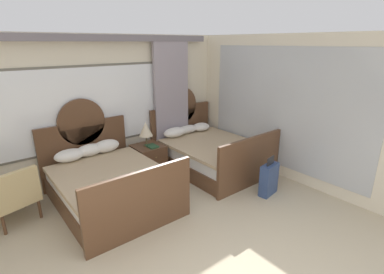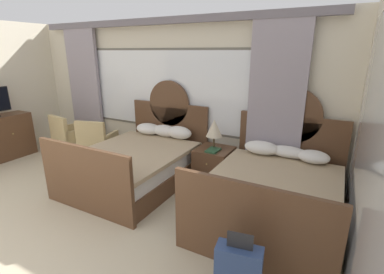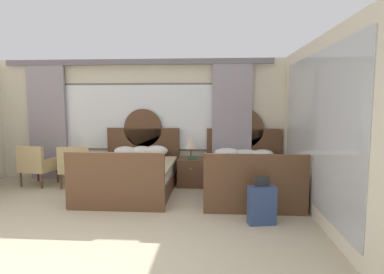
# 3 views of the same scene
# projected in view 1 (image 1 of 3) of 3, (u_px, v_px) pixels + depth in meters

# --- Properties ---
(wall_back_window) EXTENTS (6.41, 0.22, 2.70)m
(wall_back_window) POSITION_uv_depth(u_px,v_px,m) (72.00, 110.00, 5.13)
(wall_back_window) COLOR beige
(wall_back_window) RESTS_ON ground_plane
(wall_right_mirror) EXTENTS (0.08, 4.93, 2.70)m
(wall_right_mirror) POSITION_uv_depth(u_px,v_px,m) (297.00, 111.00, 5.28)
(wall_right_mirror) COLOR beige
(wall_right_mirror) RESTS_ON ground_plane
(bed_near_window) EXTENTS (1.62, 2.14, 1.60)m
(bed_near_window) POSITION_uv_depth(u_px,v_px,m) (108.00, 183.00, 4.75)
(bed_near_window) COLOR brown
(bed_near_window) RESTS_ON ground_plane
(bed_near_mirror) EXTENTS (1.62, 2.14, 1.60)m
(bed_near_mirror) POSITION_uv_depth(u_px,v_px,m) (209.00, 152.00, 6.08)
(bed_near_mirror) COLOR brown
(bed_near_mirror) RESTS_ON ground_plane
(nightstand_between_beds) EXTENTS (0.57, 0.59, 0.58)m
(nightstand_between_beds) POSITION_uv_depth(u_px,v_px,m) (149.00, 159.00, 5.87)
(nightstand_between_beds) COLOR brown
(nightstand_between_beds) RESTS_ON ground_plane
(table_lamp_on_nightstand) EXTENTS (0.27, 0.27, 0.49)m
(table_lamp_on_nightstand) POSITION_uv_depth(u_px,v_px,m) (146.00, 129.00, 5.68)
(table_lamp_on_nightstand) COLOR brown
(table_lamp_on_nightstand) RESTS_ON nightstand_between_beds
(book_on_nightstand) EXTENTS (0.18, 0.26, 0.03)m
(book_on_nightstand) POSITION_uv_depth(u_px,v_px,m) (152.00, 146.00, 5.71)
(book_on_nightstand) COLOR #285133
(book_on_nightstand) RESTS_ON nightstand_between_beds
(armchair_by_window_left) EXTENTS (0.74, 0.74, 0.86)m
(armchair_by_window_left) POSITION_uv_depth(u_px,v_px,m) (13.00, 194.00, 4.18)
(armchair_by_window_left) COLOR tan
(armchair_by_window_left) RESTS_ON ground_plane
(suitcase_on_floor) EXTENTS (0.41, 0.23, 0.70)m
(suitcase_on_floor) POSITION_uv_depth(u_px,v_px,m) (269.00, 179.00, 5.02)
(suitcase_on_floor) COLOR navy
(suitcase_on_floor) RESTS_ON ground_plane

